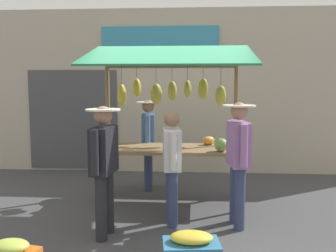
{
  "coord_description": "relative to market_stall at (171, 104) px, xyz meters",
  "views": [
    {
      "loc": [
        -0.4,
        5.92,
        1.89
      ],
      "look_at": [
        0.0,
        0.3,
        1.25
      ],
      "focal_mm": 41.14,
      "sensor_mm": 36.0,
      "label": 1
    }
  ],
  "objects": [
    {
      "name": "shopper_with_shopping_bag",
      "position": [
        -0.93,
        1.0,
        -0.58
      ],
      "size": [
        0.42,
        0.7,
        1.64
      ],
      "rotation": [
        0.0,
        0.0,
        -1.45
      ],
      "color": "navy",
      "rests_on": "ground"
    },
    {
      "name": "market_stall",
      "position": [
        0.0,
        0.0,
        0.0
      ],
      "size": [
        2.5,
        1.46,
        2.5
      ],
      "color": "olive",
      "rests_on": "ground"
    },
    {
      "name": "vendor_with_sunhat",
      "position": [
        0.45,
        -0.7,
        -0.62
      ],
      "size": [
        0.41,
        0.68,
        1.59
      ],
      "rotation": [
        0.0,
        0.0,
        1.66
      ],
      "color": "navy",
      "rests_on": "ground"
    },
    {
      "name": "street_backdrop",
      "position": [
        0.07,
        -2.14,
        0.15
      ],
      "size": [
        9.0,
        0.3,
        3.4
      ],
      "color": "#B2A893",
      "rests_on": "ground"
    },
    {
      "name": "shopper_in_grey_tee",
      "position": [
        0.72,
        1.47,
        -0.6
      ],
      "size": [
        0.42,
        0.69,
        1.61
      ],
      "rotation": [
        0.0,
        0.0,
        -1.68
      ],
      "color": "#232328",
      "rests_on": "ground"
    },
    {
      "name": "shopper_with_ponytail",
      "position": [
        -0.07,
        0.98,
        -0.69
      ],
      "size": [
        0.28,
        0.66,
        1.52
      ],
      "rotation": [
        0.0,
        0.0,
        -1.44
      ],
      "color": "navy",
      "rests_on": "ground"
    },
    {
      "name": "produce_crate_near",
      "position": [
        -0.35,
        2.21,
        -1.37
      ],
      "size": [
        0.62,
        0.44,
        0.38
      ],
      "color": "teal",
      "rests_on": "ground"
    },
    {
      "name": "ground_plane",
      "position": [
        0.03,
        0.05,
        -1.55
      ],
      "size": [
        40.0,
        40.0,
        0.0
      ],
      "primitive_type": "plane",
      "color": "#424244"
    }
  ]
}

